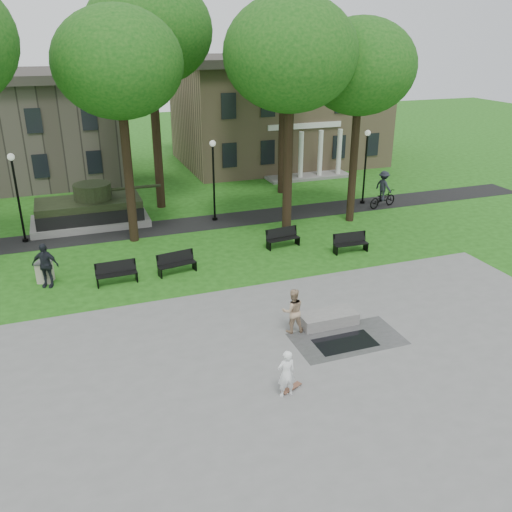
% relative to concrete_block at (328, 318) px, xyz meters
% --- Properties ---
extents(ground, '(120.00, 120.00, 0.00)m').
position_rel_concrete_block_xyz_m(ground, '(-1.15, 1.13, -0.24)').
color(ground, '#1D4D12').
rests_on(ground, ground).
extents(plaza, '(22.00, 16.00, 0.02)m').
position_rel_concrete_block_xyz_m(plaza, '(-1.15, -3.87, -0.23)').
color(plaza, gray).
rests_on(plaza, ground).
extents(footpath, '(44.00, 2.60, 0.01)m').
position_rel_concrete_block_xyz_m(footpath, '(-1.15, 13.13, -0.24)').
color(footpath, black).
rests_on(footpath, ground).
extents(building_right, '(17.00, 12.00, 8.60)m').
position_rel_concrete_block_xyz_m(building_right, '(8.85, 27.13, 4.10)').
color(building_right, '#9E8460').
rests_on(building_right, ground).
extents(building_left, '(15.00, 10.00, 7.20)m').
position_rel_concrete_block_xyz_m(building_left, '(-12.15, 27.63, 3.35)').
color(building_left, '#4C443D').
rests_on(building_left, ground).
extents(tree_1, '(6.20, 6.20, 11.63)m').
position_rel_concrete_block_xyz_m(tree_1, '(-5.65, 11.63, 8.71)').
color(tree_1, black).
rests_on(tree_1, ground).
extents(tree_2, '(6.60, 6.60, 12.16)m').
position_rel_concrete_block_xyz_m(tree_2, '(2.35, 9.63, 9.07)').
color(tree_2, black).
rests_on(tree_2, ground).
extents(tree_3, '(6.00, 6.00, 11.19)m').
position_rel_concrete_block_xyz_m(tree_3, '(6.85, 10.63, 8.35)').
color(tree_3, black).
rests_on(tree_3, ground).
extents(tree_4, '(7.20, 7.20, 13.50)m').
position_rel_concrete_block_xyz_m(tree_4, '(-3.15, 17.13, 10.15)').
color(tree_4, black).
rests_on(tree_4, ground).
extents(tree_5, '(6.40, 6.40, 12.44)m').
position_rel_concrete_block_xyz_m(tree_5, '(5.35, 17.63, 9.42)').
color(tree_5, black).
rests_on(tree_5, ground).
extents(lamp_left, '(0.36, 0.36, 4.73)m').
position_rel_concrete_block_xyz_m(lamp_left, '(-11.15, 13.43, 2.55)').
color(lamp_left, black).
rests_on(lamp_left, ground).
extents(lamp_mid, '(0.36, 0.36, 4.73)m').
position_rel_concrete_block_xyz_m(lamp_mid, '(-0.65, 13.43, 2.55)').
color(lamp_mid, black).
rests_on(lamp_mid, ground).
extents(lamp_right, '(0.36, 0.36, 4.73)m').
position_rel_concrete_block_xyz_m(lamp_right, '(9.35, 13.43, 2.55)').
color(lamp_right, black).
rests_on(lamp_right, ground).
extents(tank_monument, '(7.45, 3.40, 2.40)m').
position_rel_concrete_block_xyz_m(tank_monument, '(-7.61, 15.13, 0.61)').
color(tank_monument, gray).
rests_on(tank_monument, ground).
extents(puddle, '(2.20, 1.20, 0.00)m').
position_rel_concrete_block_xyz_m(puddle, '(-0.04, -1.46, -0.22)').
color(puddle, black).
rests_on(puddle, plaza).
extents(concrete_block, '(2.20, 1.00, 0.45)m').
position_rel_concrete_block_xyz_m(concrete_block, '(0.00, 0.00, 0.00)').
color(concrete_block, gray).
rests_on(concrete_block, plaza).
extents(skateboard, '(0.79, 0.50, 0.07)m').
position_rel_concrete_block_xyz_m(skateboard, '(-2.96, -3.34, -0.19)').
color(skateboard, brown).
rests_on(skateboard, plaza).
extents(skateboarder, '(0.59, 0.40, 1.59)m').
position_rel_concrete_block_xyz_m(skateboarder, '(-3.24, -3.55, 0.57)').
color(skateboarder, white).
rests_on(skateboarder, plaza).
extents(friend_watching, '(0.92, 0.76, 1.73)m').
position_rel_concrete_block_xyz_m(friend_watching, '(-1.51, -0.07, 0.64)').
color(friend_watching, tan).
rests_on(friend_watching, plaza).
extents(pedestrian_walker, '(1.28, 0.92, 2.01)m').
position_rel_concrete_block_xyz_m(pedestrian_walker, '(-10.04, 7.20, 0.76)').
color(pedestrian_walker, black).
rests_on(pedestrian_walker, ground).
extents(cyclist, '(2.29, 1.36, 2.35)m').
position_rel_concrete_block_xyz_m(cyclist, '(10.08, 12.25, 0.71)').
color(cyclist, black).
rests_on(cyclist, ground).
extents(park_bench_0, '(1.81, 0.56, 1.00)m').
position_rel_concrete_block_xyz_m(park_bench_0, '(-7.15, 6.50, 0.28)').
color(park_bench_0, black).
rests_on(park_bench_0, ground).
extents(park_bench_1, '(1.85, 0.82, 1.00)m').
position_rel_concrete_block_xyz_m(park_bench_1, '(-4.40, 6.69, 0.28)').
color(park_bench_1, black).
rests_on(park_bench_1, ground).
extents(park_bench_2, '(1.84, 0.72, 1.00)m').
position_rel_concrete_block_xyz_m(park_bench_2, '(1.48, 8.08, 0.28)').
color(park_bench_2, black).
rests_on(park_bench_2, ground).
extents(park_bench_3, '(1.82, 0.60, 1.00)m').
position_rel_concrete_block_xyz_m(park_bench_3, '(4.41, 6.24, 0.28)').
color(park_bench_3, black).
rests_on(park_bench_3, ground).
extents(trash_bin, '(0.85, 0.85, 0.96)m').
position_rel_concrete_block_xyz_m(trash_bin, '(-10.13, 7.73, 0.24)').
color(trash_bin, '#BDB19B').
rests_on(trash_bin, ground).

